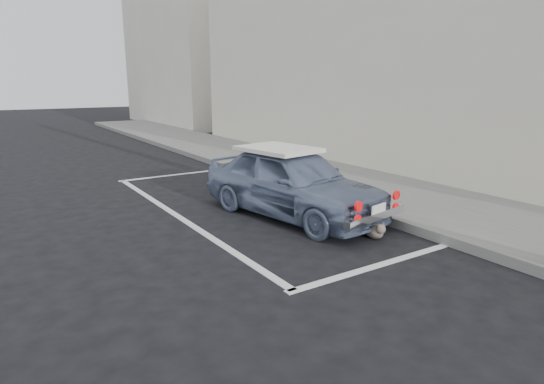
{
  "coord_description": "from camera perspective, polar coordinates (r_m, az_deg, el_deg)",
  "views": [
    {
      "loc": [
        -3.68,
        -4.34,
        2.31
      ],
      "look_at": [
        -0.19,
        1.04,
        0.75
      ],
      "focal_mm": 30.0,
      "sensor_mm": 36.0,
      "label": 1
    }
  ],
  "objects": [
    {
      "name": "retro_coupe",
      "position": [
        7.91,
        2.58,
        1.3
      ],
      "size": [
        2.02,
        3.77,
        1.22
      ],
      "rotation": [
        0.0,
        0.0,
        0.17
      ],
      "color": "slate",
      "rests_on": "ground"
    },
    {
      "name": "cat",
      "position": [
        7.05,
        12.77,
        -4.69
      ],
      "size": [
        0.29,
        0.53,
        0.29
      ],
      "rotation": [
        0.0,
        0.0,
        -0.16
      ],
      "color": "#655C4D",
      "rests_on": "ground"
    },
    {
      "name": "shop_building",
      "position": [
        13.08,
        18.07,
        18.21
      ],
      "size": [
        3.5,
        18.0,
        7.0
      ],
      "color": "beige",
      "rests_on": "ground"
    },
    {
      "name": "building_far",
      "position": [
        26.38,
        -11.07,
        17.13
      ],
      "size": [
        3.5,
        10.0,
        8.0
      ],
      "primitive_type": "cube",
      "color": "beige",
      "rests_on": "ground"
    },
    {
      "name": "sidewalk",
      "position": [
        9.62,
        13.96,
        -0.16
      ],
      "size": [
        2.8,
        40.0,
        0.15
      ],
      "primitive_type": "cube",
      "color": "slate",
      "rests_on": "ground"
    },
    {
      "name": "ground",
      "position": [
        6.14,
        6.87,
        -8.52
      ],
      "size": [
        80.0,
        80.0,
        0.0
      ],
      "primitive_type": "plane",
      "color": "black",
      "rests_on": "ground"
    },
    {
      "name": "pline_rear",
      "position": [
        6.13,
        13.54,
        -8.83
      ],
      "size": [
        3.0,
        0.12,
        0.01
      ],
      "primitive_type": "cube",
      "color": "silver",
      "rests_on": "ground"
    },
    {
      "name": "pline_front",
      "position": [
        11.85,
        -11.67,
        2.17
      ],
      "size": [
        3.0,
        0.12,
        0.01
      ],
      "primitive_type": "cube",
      "color": "silver",
      "rests_on": "ground"
    },
    {
      "name": "pline_side",
      "position": [
        8.18,
        -11.74,
        -2.99
      ],
      "size": [
        0.12,
        7.0,
        0.01
      ],
      "primitive_type": "cube",
      "color": "silver",
      "rests_on": "ground"
    }
  ]
}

